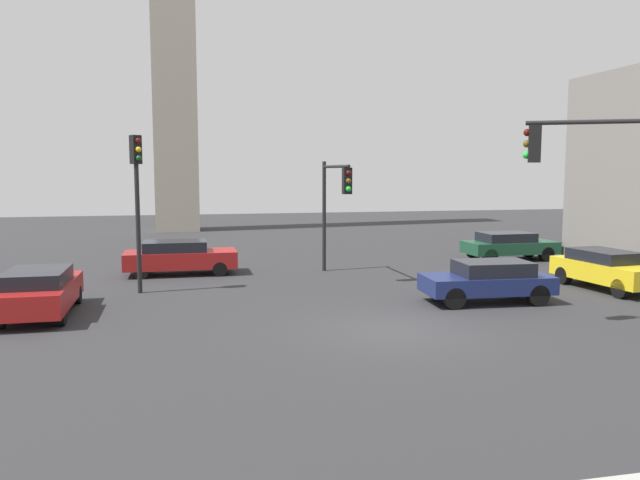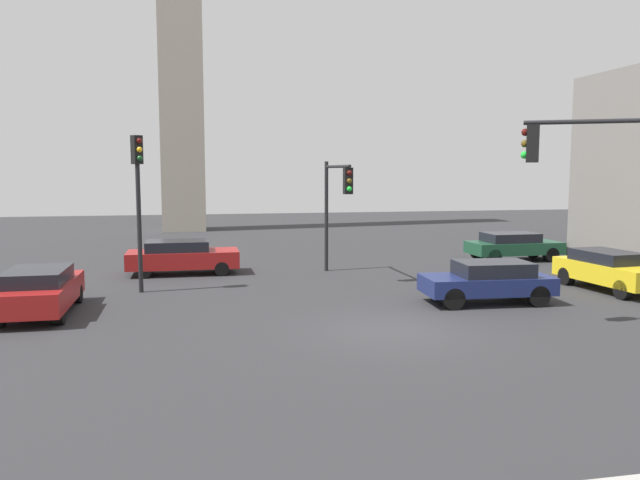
{
  "view_description": "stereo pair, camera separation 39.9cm",
  "coord_description": "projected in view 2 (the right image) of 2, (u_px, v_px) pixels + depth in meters",
  "views": [
    {
      "loc": [
        -5.61,
        -15.83,
        4.33
      ],
      "look_at": [
        -0.86,
        5.36,
        1.93
      ],
      "focal_mm": 35.1,
      "sensor_mm": 36.0,
      "label": 1
    },
    {
      "loc": [
        -5.22,
        -15.91,
        4.33
      ],
      "look_at": [
        -0.86,
        5.36,
        1.93
      ],
      "focal_mm": 35.1,
      "sensor_mm": 36.0,
      "label": 2
    }
  ],
  "objects": [
    {
      "name": "ground_plane",
      "position": [
        390.0,
        331.0,
        17.01
      ],
      "size": [
        95.78,
        95.78,
        0.0
      ],
      "primitive_type": "plane",
      "color": "#2D2D30"
    },
    {
      "name": "traffic_light_0",
      "position": [
        606.0,
        177.0,
        16.21
      ],
      "size": [
        3.41,
        1.94,
        5.88
      ],
      "rotation": [
        0.0,
        0.0,
        2.65
      ],
      "color": "black",
      "rests_on": "ground_plane"
    },
    {
      "name": "traffic_light_1",
      "position": [
        337.0,
        194.0,
        25.21
      ],
      "size": [
        0.35,
        3.77,
        4.74
      ],
      "rotation": [
        0.0,
        0.0,
        -1.54
      ],
      "color": "black",
      "rests_on": "ground_plane"
    },
    {
      "name": "traffic_light_2",
      "position": [
        138.0,
        184.0,
        22.0
      ],
      "size": [
        0.44,
        0.49,
        5.57
      ],
      "rotation": [
        0.0,
        0.0,
        -1.02
      ],
      "color": "black",
      "rests_on": "ground_plane"
    },
    {
      "name": "car_0",
      "position": [
        39.0,
        290.0,
        18.86
      ],
      "size": [
        1.95,
        4.46,
        1.42
      ],
      "rotation": [
        0.0,
        0.0,
        1.58
      ],
      "color": "maroon",
      "rests_on": "ground_plane"
    },
    {
      "name": "car_1",
      "position": [
        513.0,
        246.0,
        30.26
      ],
      "size": [
        4.43,
        2.0,
        1.36
      ],
      "rotation": [
        0.0,
        0.0,
        0.02
      ],
      "color": "#19472D",
      "rests_on": "ground_plane"
    },
    {
      "name": "car_2",
      "position": [
        182.0,
        256.0,
        26.33
      ],
      "size": [
        4.61,
        1.92,
        1.42
      ],
      "rotation": [
        0.0,
        0.0,
        -0.0
      ],
      "color": "maroon",
      "rests_on": "ground_plane"
    },
    {
      "name": "car_3",
      "position": [
        488.0,
        281.0,
        20.5
      ],
      "size": [
        4.27,
        2.05,
        1.38
      ],
      "rotation": [
        0.0,
        0.0,
        3.09
      ],
      "color": "navy",
      "rests_on": "ground_plane"
    },
    {
      "name": "car_4",
      "position": [
        609.0,
        269.0,
        22.7
      ],
      "size": [
        2.14,
        4.39,
        1.44
      ],
      "rotation": [
        0.0,
        0.0,
        -1.48
      ],
      "color": "yellow",
      "rests_on": "ground_plane"
    }
  ]
}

